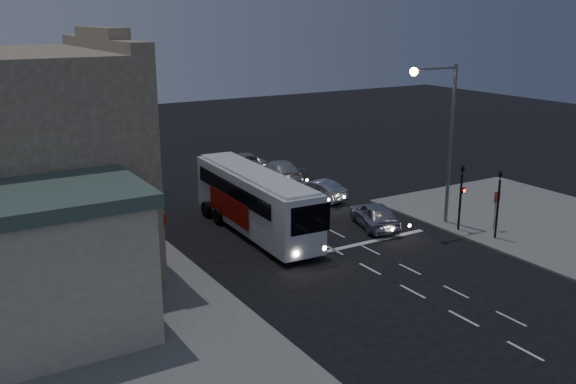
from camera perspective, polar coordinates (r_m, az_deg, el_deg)
ground at (r=31.69m, az=6.18°, el=-6.23°), size 120.00×120.00×0.00m
sidewalk_far at (r=33.79m, az=-20.67°, el=-5.67°), size 12.00×50.00×0.12m
road_markings at (r=34.89m, az=4.60°, el=-4.11°), size 8.00×30.55×0.01m
tour_bus at (r=35.24m, az=-2.97°, el=-0.68°), size 2.83×11.37×3.46m
car_suv at (r=36.62m, az=7.70°, el=-2.03°), size 2.97×4.68×1.48m
car_sedan_a at (r=41.69m, az=2.60°, el=0.18°), size 2.44×4.32×1.35m
car_sedan_b at (r=46.27m, az=-0.81°, el=1.88°), size 3.10×5.69×1.57m
car_sedan_c at (r=50.02m, az=-4.07°, el=2.75°), size 2.42×4.91×1.34m
traffic_signal_main at (r=36.36m, az=15.16°, el=0.19°), size 0.25×0.35×4.10m
traffic_signal_side at (r=35.59m, az=18.21°, el=-0.38°), size 0.18×0.15×4.10m
regulatory_sign at (r=37.15m, az=18.01°, el=-1.04°), size 0.45×0.12×2.20m
streetlight at (r=36.45m, az=13.64°, el=5.67°), size 3.32×0.44×9.00m
main_building at (r=32.25m, az=-23.19°, el=2.56°), size 10.12×12.00×11.00m
low_building_south at (r=24.67m, az=-20.96°, el=-6.20°), size 7.40×5.40×5.70m
street_tree at (r=40.22m, az=-16.49°, el=4.57°), size 4.00×4.00×6.20m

